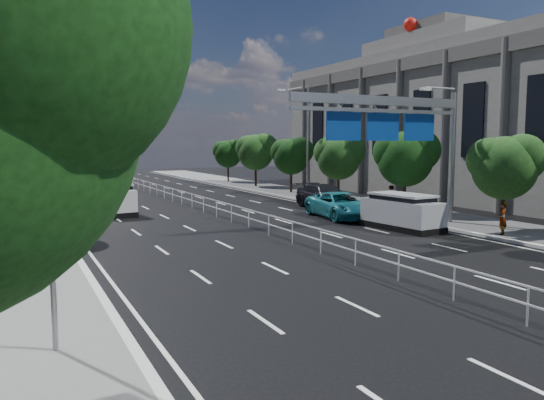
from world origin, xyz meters
TOP-DOWN VIEW (x-y plane):
  - ground at (0.00, 0.00)m, footprint 160.00×160.00m
  - sidewalk_near at (-11.50, 0.00)m, footprint 5.00×140.00m
  - kerb_near at (-9.00, 0.00)m, footprint 0.25×140.00m
  - median_fence at (0.00, 22.50)m, footprint 0.05×85.00m
  - toilet_sign at (-10.95, 0.00)m, footprint 1.62×0.18m
  - overhead_gantry at (6.74, 10.05)m, footprint 10.24×0.38m
  - streetlight_far at (10.50, 26.00)m, footprint 2.78×2.40m
  - civic_hall at (23.72, 22.00)m, footprint 14.40×36.00m
  - far_tree_c at (11.24, 6.98)m, footprint 3.52×3.28m
  - far_tree_d at (11.25, 14.48)m, footprint 3.85×3.59m
  - far_tree_e at (11.25, 21.98)m, footprint 3.63×3.38m
  - far_tree_f at (11.24, 29.48)m, footprint 3.52×3.28m
  - far_tree_g at (11.25, 36.98)m, footprint 3.96×3.69m
  - far_tree_h at (11.24, 44.48)m, footprint 3.41×3.18m
  - white_minivan at (-5.52, 22.48)m, footprint 2.44×4.79m
  - red_bus at (-7.50, 39.59)m, footprint 2.91×11.84m
  - near_car_silver at (-3.56, 33.96)m, footprint 1.79×4.29m
  - near_car_dark at (-4.90, 47.46)m, footprint 2.25×4.89m
  - silver_minivan at (7.08, 9.82)m, footprint 2.30×4.63m
  - parked_car_teal at (6.50, 14.65)m, footprint 3.11×5.77m
  - parked_car_dark at (8.17, 19.00)m, footprint 2.46×5.73m
  - pedestrian_a at (9.60, 5.65)m, footprint 0.69×0.62m
  - pedestrian_b at (10.04, 14.41)m, footprint 0.84×0.66m

SIDE VIEW (x-z plane):
  - ground at x=0.00m, z-range 0.00..0.00m
  - sidewalk_near at x=-11.50m, z-range 0.00..0.14m
  - kerb_near at x=-9.00m, z-range -0.01..0.15m
  - median_fence at x=0.00m, z-range 0.01..1.04m
  - near_car_silver at x=-3.56m, z-range 0.00..1.45m
  - parked_car_teal at x=6.50m, z-range 0.00..1.54m
  - near_car_dark at x=-4.90m, z-range 0.00..1.55m
  - parked_car_dark at x=8.17m, z-range 0.00..1.65m
  - silver_minivan at x=7.08m, z-range -0.02..1.85m
  - pedestrian_a at x=9.60m, z-range 0.14..1.72m
  - white_minivan at x=-5.52m, z-range -0.02..1.99m
  - pedestrian_b at x=10.04m, z-range 0.14..1.86m
  - red_bus at x=-7.50m, z-range 0.08..3.61m
  - toilet_sign at x=-10.95m, z-range 0.77..5.11m
  - far_tree_h at x=11.24m, z-range 0.97..5.88m
  - far_tree_c at x=11.24m, z-range 0.95..5.90m
  - far_tree_f at x=11.24m, z-range 0.98..6.00m
  - far_tree_e at x=11.25m, z-range 0.99..6.12m
  - far_tree_d at x=11.25m, z-range 1.02..6.36m
  - far_tree_g at x=11.25m, z-range 1.03..6.48m
  - streetlight_far at x=10.50m, z-range 0.71..9.71m
  - overhead_gantry at x=6.74m, z-range 1.88..9.33m
  - civic_hall at x=23.72m, z-range -0.91..13.44m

